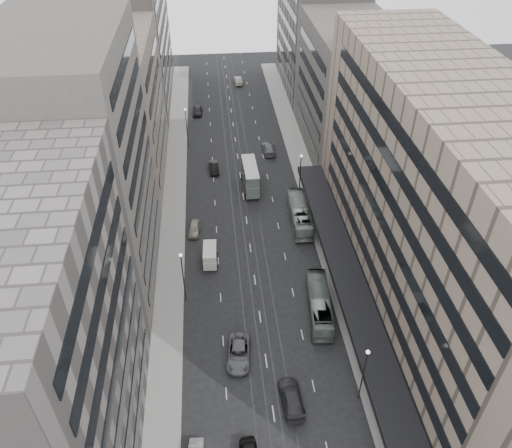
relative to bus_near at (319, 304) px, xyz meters
name	(u,v)px	position (x,y,z in m)	size (l,w,h in m)	color
ground	(267,368)	(-7.78, -8.11, -1.56)	(220.00, 220.00, 0.00)	black
sidewalk_right	(309,187)	(4.22, 29.39, -1.49)	(4.00, 125.00, 0.15)	gray
sidewalk_left	(175,195)	(-19.78, 29.39, -1.49)	(4.00, 125.00, 0.15)	gray
department_store	(444,216)	(13.68, -0.11, 13.39)	(19.20, 60.00, 30.00)	#7F6E5D
building_right_mid	(349,90)	(13.72, 43.89, 10.44)	(15.00, 28.00, 24.00)	#49453F
building_right_far	(318,31)	(13.72, 73.89, 12.44)	(15.00, 32.00, 28.00)	slate
building_left_a	(27,359)	(-29.28, -16.11, 13.44)	(15.00, 28.00, 30.00)	slate
building_left_b	(80,170)	(-29.28, 10.89, 15.44)	(15.00, 26.00, 34.00)	#49453F
building_left_c	(113,111)	(-29.28, 37.89, 10.94)	(15.00, 28.00, 25.00)	#6C6154
building_left_d	(131,41)	(-29.28, 70.89, 12.44)	(15.00, 38.00, 28.00)	slate
lamp_right_near	(364,369)	(1.92, -13.11, 3.64)	(0.44, 0.44, 8.32)	#262628
lamp_right_far	(300,171)	(1.92, 26.89, 3.64)	(0.44, 0.44, 8.32)	#262628
lamp_left_near	(183,272)	(-17.48, 3.89, 3.64)	(0.44, 0.44, 8.32)	#262628
lamp_left_far	(186,123)	(-17.48, 46.89, 3.64)	(0.44, 0.44, 8.32)	#262628
bus_near	(319,304)	(0.00, 0.00, 0.00)	(2.62, 11.20, 3.12)	slate
bus_far	(299,214)	(0.72, 19.66, 0.08)	(2.75, 11.75, 3.27)	#929D93
double_decker	(250,176)	(-6.28, 30.37, 0.92)	(2.75, 8.45, 4.59)	slate
panel_van	(210,255)	(-13.95, 11.13, -0.07)	(2.27, 4.37, 2.70)	beige
sedan_2	(239,353)	(-11.01, -6.33, -0.73)	(2.76, 5.98, 1.66)	#5F5F61
sedan_3	(292,398)	(-5.64, -12.93, -0.72)	(2.36, 5.79, 1.68)	#2A2A2C
sedan_4	(194,229)	(-16.28, 18.57, -0.82)	(1.75, 4.34, 1.48)	#A39F87
sedan_5	(214,168)	(-12.60, 36.80, -0.81)	(1.59, 4.57, 1.51)	black
sedan_6	(251,168)	(-5.73, 36.17, -0.90)	(2.20, 4.77, 1.33)	silver
sedan_7	(269,148)	(-1.51, 42.95, -0.72)	(2.34, 5.77, 1.67)	slate
sedan_8	(198,110)	(-15.42, 61.99, -0.73)	(1.96, 4.87, 1.66)	#242426
sedan_9	(238,80)	(-5.06, 78.72, -0.74)	(1.74, 5.00, 1.65)	#AFA491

